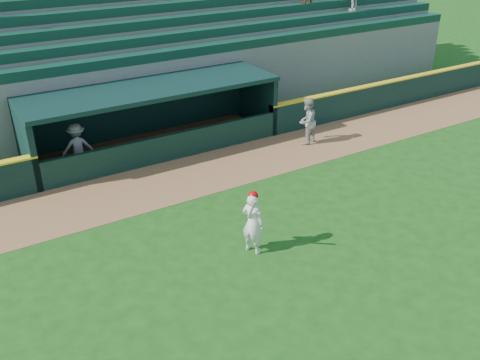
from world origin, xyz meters
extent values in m
plane|color=#194A12|center=(0.00, 0.00, 0.00)|extent=(120.00, 120.00, 0.00)
cube|color=brown|center=(0.00, 4.90, 0.01)|extent=(40.00, 3.00, 0.01)
cube|color=black|center=(12.25, 6.55, 0.60)|extent=(15.50, 0.30, 1.20)
cube|color=yellow|center=(12.25, 6.55, 1.23)|extent=(15.50, 0.32, 0.06)
imported|color=#9C9B97|center=(5.19, 5.14, 0.91)|extent=(1.08, 0.96, 1.83)
imported|color=gray|center=(-2.97, 7.51, 0.84)|extent=(1.15, 0.76, 1.67)
cube|color=#63635E|center=(0.00, 7.70, 0.02)|extent=(9.00, 2.60, 0.04)
cube|color=black|center=(-4.60, 7.70, 1.15)|extent=(0.20, 2.60, 2.30)
cube|color=black|center=(4.60, 7.70, 1.15)|extent=(0.20, 2.60, 2.30)
cube|color=black|center=(0.00, 9.00, 1.15)|extent=(9.40, 0.20, 2.30)
cube|color=black|center=(0.00, 7.70, 2.38)|extent=(9.40, 2.80, 0.16)
cube|color=black|center=(0.00, 6.48, 0.50)|extent=(9.00, 0.16, 1.00)
cube|color=brown|center=(0.00, 8.50, 0.25)|extent=(8.40, 0.45, 0.10)
cube|color=slate|center=(0.00, 9.53, 1.46)|extent=(34.00, 0.85, 2.91)
cube|color=#0F3828|center=(0.00, 9.41, 3.09)|extent=(34.00, 0.60, 0.36)
cube|color=slate|center=(0.00, 10.38, 1.68)|extent=(34.00, 0.85, 3.36)
cube|color=#0F3828|center=(0.00, 10.26, 3.54)|extent=(34.00, 0.60, 0.36)
cube|color=slate|center=(0.00, 11.22, 1.91)|extent=(34.00, 0.85, 3.81)
cube|color=#0F3828|center=(0.00, 11.11, 3.99)|extent=(34.00, 0.60, 0.36)
cube|color=slate|center=(0.00, 12.07, 2.13)|extent=(34.00, 0.85, 4.26)
cube|color=#0F3828|center=(0.00, 11.96, 4.44)|extent=(34.00, 0.60, 0.36)
cube|color=slate|center=(0.00, 12.93, 2.35)|extent=(34.00, 0.85, 4.71)
cube|color=slate|center=(0.00, 13.78, 2.58)|extent=(34.00, 0.85, 5.16)
cube|color=slate|center=(0.00, 14.62, 2.80)|extent=(34.00, 0.85, 5.61)
cube|color=slate|center=(0.00, 15.20, 2.80)|extent=(34.50, 0.30, 5.61)
imported|color=white|center=(-0.58, 0.03, 0.87)|extent=(0.64, 0.75, 1.75)
sphere|color=#B0090B|center=(-0.58, 0.03, 1.68)|extent=(0.27, 0.27, 0.27)
cylinder|color=tan|center=(-0.76, -0.19, 1.45)|extent=(0.19, 0.52, 0.76)
camera|label=1|loc=(-7.10, -9.92, 8.17)|focal=40.00mm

